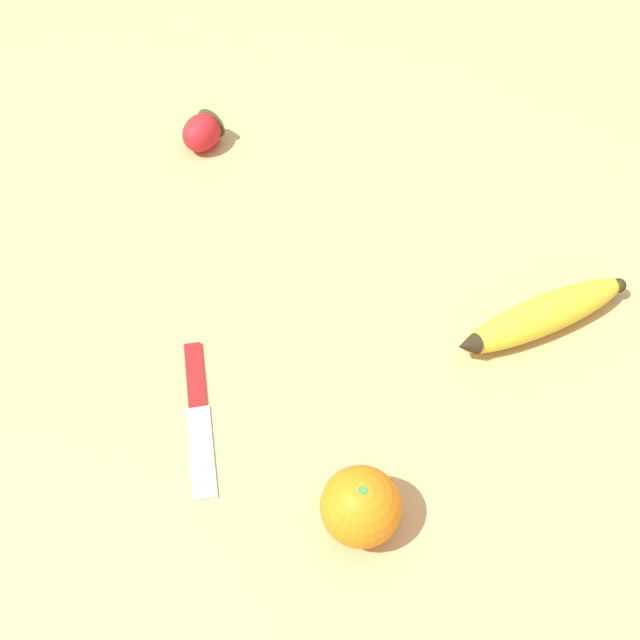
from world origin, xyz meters
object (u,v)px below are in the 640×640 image
(orange, at_px, (361,506))
(paring_knife, at_px, (198,410))
(strawberry, at_px, (204,130))
(banana, at_px, (542,317))

(orange, height_order, paring_knife, orange)
(strawberry, bearing_deg, orange, -128.72)
(banana, xyz_separation_m, strawberry, (-0.19, -0.41, 0.00))
(orange, relative_size, strawberry, 1.00)
(orange, relative_size, paring_knife, 0.43)
(strawberry, height_order, paring_knife, strawberry)
(paring_knife, bearing_deg, orange, 134.68)
(orange, bearing_deg, banana, 149.92)
(orange, xyz_separation_m, paring_knife, (-0.07, -0.17, -0.03))
(strawberry, bearing_deg, paring_knife, -144.77)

